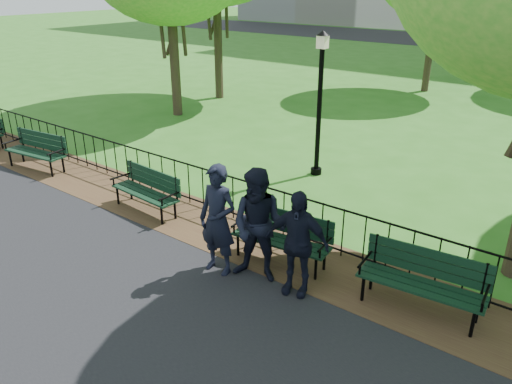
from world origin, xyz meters
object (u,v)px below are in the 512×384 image
Objects in this scene: person_mid at (259,226)px; park_bench_main at (272,229)px; lamppost at (320,100)px; park_bench_right_a at (424,275)px; taxi at (492,36)px; person_left at (218,220)px; park_bench_left_a at (148,186)px; park_bench_left_b at (37,147)px; person_right at (297,243)px.

park_bench_main is at bearing 90.80° from person_mid.
park_bench_right_a is at bearing -42.95° from lamppost.
taxi is at bearing 97.28° from park_bench_right_a.
lamppost is 1.85× the size of person_left.
person_mid is (0.65, 0.21, 0.01)m from person_left.
person_mid is (-2.31, -0.78, 0.36)m from park_bench_right_a.
park_bench_left_a is 0.92× the size of person_mid.
lamppost is (5.65, 3.87, 1.26)m from park_bench_left_b.
person_left is 1.33m from person_right.
taxi is (-6.92, 31.19, 0.21)m from park_bench_right_a.
park_bench_left_b is at bearing -176.19° from park_bench_left_a.
park_bench_main is 1.02× the size of park_bench_left_a.
lamppost is at bearing 97.59° from person_left.
lamppost is 5.10m from person_right.
taxi is at bearing 77.32° from park_bench_left_b.
lamppost reaches higher than person_mid.
taxi is (-4.62, 31.98, -0.15)m from person_mid.
lamppost is at bearing 104.30° from park_bench_main.
person_mid reaches higher than park_bench_main.
person_left is (2.65, -0.85, 0.38)m from park_bench_left_a.
park_bench_right_a is at bearing 13.97° from person_left.
park_bench_right_a is 0.99× the size of person_left.
park_bench_left_a is at bearing 157.19° from person_right.
park_bench_main is at bearing -155.34° from taxi.
person_right is (1.30, 0.26, -0.08)m from person_left.
park_bench_left_a is 0.94× the size of park_bench_right_a.
person_left reaches higher than park_bench_left_a.
person_mid is 0.66m from person_right.
park_bench_right_a is at bearing 2.08° from person_mid.
person_mid reaches higher than taxi.
park_bench_left_a is at bearing 176.27° from park_bench_right_a.
lamppost is 0.74× the size of taxi.
person_left is 0.99× the size of person_mid.
park_bench_left_a is 0.37× the size of taxi.
park_bench_left_b is 6.96m from lamppost.
park_bench_main is 0.95× the size of person_left.
person_mid is at bearing -166.45° from park_bench_right_a.
taxi is at bearing 92.36° from person_left.
park_bench_left_b is at bearing -168.30° from taxi.
park_bench_left_a is at bearing -7.45° from park_bench_left_b.
person_right is at bearing -39.56° from park_bench_main.
person_right reaches higher than park_bench_main.
taxi reaches higher than park_bench_main.
park_bench_left_b reaches higher than park_bench_main.
park_bench_left_a is at bearing -160.96° from taxi.
taxi is (2.71, 31.36, 0.21)m from park_bench_left_b.
lamppost is 27.67m from taxi.
person_right is (2.32, -4.43, -0.98)m from lamppost.
park_bench_main is at bearing 2.71° from park_bench_left_a.
person_mid reaches higher than person_left.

